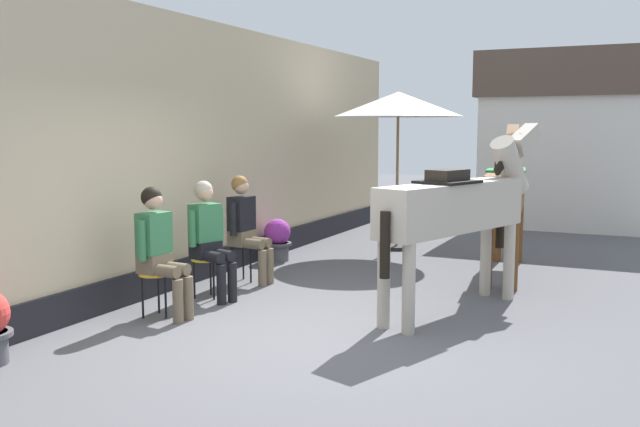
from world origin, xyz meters
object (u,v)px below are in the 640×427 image
seated_visitor_near (159,245)px  seated_visitor_middle (209,234)px  saddled_horse_near (459,206)px  seated_visitor_far (245,223)px  saddled_horse_far (506,190)px  flower_planter_farthest (277,239)px  cafe_parasol (398,105)px

seated_visitor_near → seated_visitor_middle: (0.01, 0.91, 0.00)m
seated_visitor_near → saddled_horse_near: size_ratio=0.48×
seated_visitor_middle → seated_visitor_far: (-0.08, 0.95, 0.00)m
seated_visitor_near → seated_visitor_far: bearing=91.9°
saddled_horse_far → seated_visitor_near: bearing=-126.4°
seated_visitor_middle → saddled_horse_near: 2.88m
seated_visitor_far → flower_planter_farthest: (-0.33, 1.47, -0.44)m
seated_visitor_middle → cafe_parasol: size_ratio=0.54×
seated_visitor_near → saddled_horse_far: size_ratio=0.47×
seated_visitor_far → saddled_horse_near: 2.88m
flower_planter_farthest → cafe_parasol: (1.30, 1.73, 2.03)m
seated_visitor_middle → saddled_horse_near: saddled_horse_near is taller
saddled_horse_near → cafe_parasol: (-1.88, 3.47, 1.20)m
saddled_horse_far → seated_visitor_far: bearing=-145.4°
saddled_horse_near → flower_planter_farthest: saddled_horse_near is taller
seated_visitor_far → saddled_horse_far: (2.94, 2.03, 0.38)m
seated_visitor_near → saddled_horse_near: saddled_horse_near is taller
seated_visitor_near → saddled_horse_near: bearing=30.0°
seated_visitor_near → seated_visitor_middle: size_ratio=1.00×
seated_visitor_middle → seated_visitor_near: bearing=-90.8°
saddled_horse_near → flower_planter_farthest: (-3.18, 1.73, -0.82)m
seated_visitor_far → cafe_parasol: cafe_parasol is taller
seated_visitor_far → saddled_horse_far: size_ratio=0.47×
seated_visitor_middle → flower_planter_farthest: (-0.41, 2.43, -0.44)m
saddled_horse_near → cafe_parasol: bearing=118.4°
saddled_horse_far → flower_planter_farthest: bearing=-170.3°
flower_planter_farthest → cafe_parasol: 2.97m
seated_visitor_middle → saddled_horse_far: (2.86, 2.99, 0.38)m
seated_visitor_far → flower_planter_farthest: bearing=102.7°
seated_visitor_middle → flower_planter_farthest: seated_visitor_middle is taller
seated_visitor_far → saddled_horse_near: saddled_horse_near is taller
saddled_horse_near → flower_planter_farthest: bearing=151.4°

